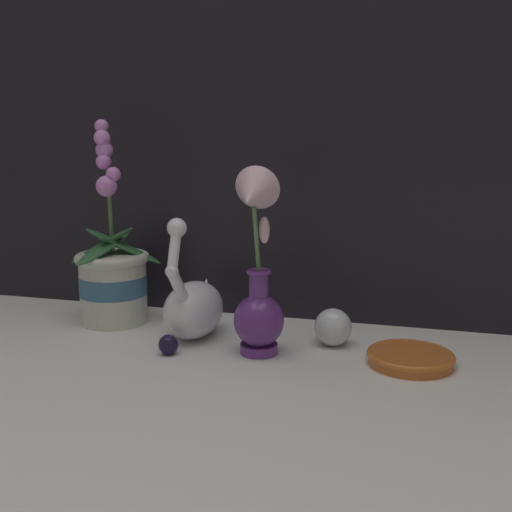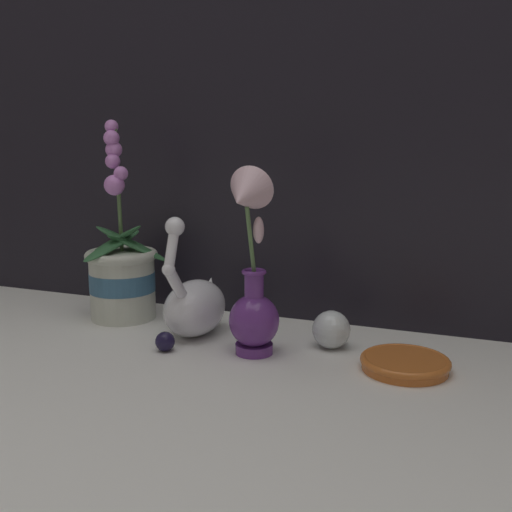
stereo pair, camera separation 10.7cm
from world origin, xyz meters
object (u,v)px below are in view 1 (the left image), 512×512
object	(u,v)px
blue_vase	(257,282)
amber_dish	(410,357)
orchid_potted_plant	(113,275)
glass_sphere	(333,327)
swan_figurine	(194,305)

from	to	relation	value
blue_vase	amber_dish	world-z (taller)	blue_vase
blue_vase	amber_dish	bearing A→B (deg)	6.03
orchid_potted_plant	glass_sphere	distance (m)	0.45
orchid_potted_plant	swan_figurine	world-z (taller)	orchid_potted_plant
swan_figurine	glass_sphere	distance (m)	0.26
blue_vase	swan_figurine	bearing A→B (deg)	154.47
orchid_potted_plant	swan_figurine	bearing A→B (deg)	-13.00
orchid_potted_plant	blue_vase	distance (m)	0.35
glass_sphere	amber_dish	size ratio (longest dim) A/B	0.47
blue_vase	glass_sphere	xyz separation A→B (m)	(0.12, 0.09, -0.09)
blue_vase	glass_sphere	size ratio (longest dim) A/B	4.78
glass_sphere	blue_vase	bearing A→B (deg)	-143.14
orchid_potted_plant	glass_sphere	world-z (taller)	orchid_potted_plant
blue_vase	amber_dish	size ratio (longest dim) A/B	2.25
glass_sphere	amber_dish	bearing A→B (deg)	-24.00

